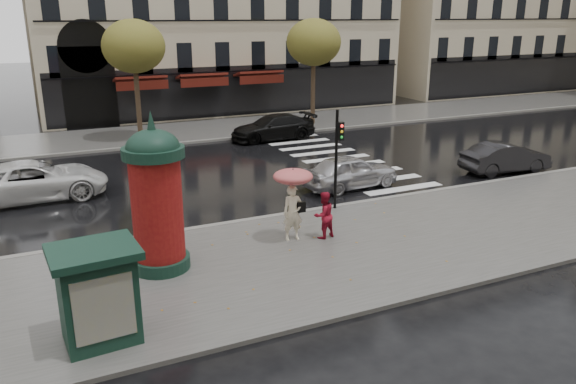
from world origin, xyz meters
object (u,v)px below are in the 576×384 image
man_burgundy (152,218)px  car_black (273,127)px  woman_umbrella (293,192)px  car_white (34,181)px  woman_red (324,215)px  traffic_light (338,150)px  morris_column (156,196)px  car_darkgrey (506,158)px  newsstand (98,293)px  car_silver (350,171)px

man_burgundy → car_black: size_ratio=0.37×
woman_umbrella → car_black: (5.50, 14.25, -0.95)m
car_white → car_black: bearing=-65.9°
woman_red → traffic_light: 3.18m
morris_column → car_darkgrey: size_ratio=1.07×
woman_red → woman_umbrella: bearing=-27.3°
morris_column → car_black: (9.70, 14.58, -1.52)m
traffic_light → newsstand: size_ratio=1.67×
morris_column → car_black: morris_column is taller
newsstand → car_white: bearing=94.8°
morris_column → car_black: size_ratio=0.90×
woman_red → man_burgundy: bearing=-28.9°
car_white → car_black: (12.65, 6.12, -0.04)m
traffic_light → car_silver: 3.46m
car_silver → car_darkgrey: car_silver is taller
woman_red → newsstand: bearing=12.3°
car_darkgrey → car_white: size_ratio=0.76×
woman_umbrella → car_white: bearing=131.3°
car_darkgrey → man_burgundy: bearing=102.8°
morris_column → traffic_light: 7.25m
woman_umbrella → car_white: (-7.15, 8.14, -0.91)m
woman_umbrella → morris_column: 4.25m
car_silver → traffic_light: bearing=134.6°
car_silver → car_white: car_white is taller
morris_column → traffic_light: size_ratio=1.23×
car_silver → newsstand: bearing=120.5°
newsstand → car_white: (-0.98, 11.52, -0.47)m
car_silver → car_black: size_ratio=0.84×
newsstand → car_darkgrey: 19.69m
man_burgundy → morris_column: morris_column is taller
traffic_light → car_white: size_ratio=0.66×
morris_column → car_white: (-2.95, 8.46, -1.48)m
car_silver → car_black: bearing=-9.8°
man_burgundy → newsstand: size_ratio=0.84×
woman_red → car_silver: bearing=-140.5°
woman_red → car_white: bearing=-57.5°
woman_umbrella → woman_red: size_ratio=1.56×
woman_umbrella → car_white: woman_umbrella is taller
morris_column → car_darkgrey: bearing=12.9°
morris_column → car_black: bearing=56.4°
traffic_light → car_black: 12.69m
woman_umbrella → traffic_light: (2.67, 1.99, 0.63)m
car_silver → woman_red: bearing=135.9°
newsstand → car_white: 11.57m
woman_red → car_black: bearing=-118.9°
car_darkgrey → car_black: (-6.78, 10.80, 0.03)m
woman_umbrella → man_burgundy: (-4.06, 1.31, -0.64)m
woman_umbrella → newsstand: (-6.17, -3.38, -0.44)m
morris_column → newsstand: morris_column is taller
woman_umbrella → car_silver: woman_umbrella is taller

